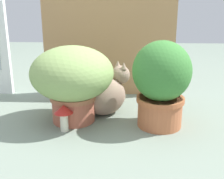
# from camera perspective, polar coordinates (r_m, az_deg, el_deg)

# --- Properties ---
(ground_plane) EXTENTS (6.00, 6.00, 0.00)m
(ground_plane) POSITION_cam_1_polar(r_m,az_deg,el_deg) (1.59, -1.66, -7.01)
(ground_plane) COLOR gray
(cardboard_backdrop) EXTENTS (0.90, 0.03, 0.94)m
(cardboard_backdrop) POSITION_cam_1_polar(r_m,az_deg,el_deg) (2.01, -0.63, 12.14)
(cardboard_backdrop) COLOR #AD8054
(cardboard_backdrop) RESTS_ON ground
(grass_planter) EXTENTS (0.45, 0.45, 0.42)m
(grass_planter) POSITION_cam_1_polar(r_m,az_deg,el_deg) (1.58, -7.80, 2.26)
(grass_planter) COLOR #AD5A44
(grass_planter) RESTS_ON ground
(leafy_planter) EXTENTS (0.30, 0.30, 0.46)m
(leafy_planter) POSITION_cam_1_polar(r_m,az_deg,el_deg) (1.52, 9.64, 1.55)
(leafy_planter) COLOR #BA6740
(leafy_planter) RESTS_ON ground
(cat) EXTENTS (0.37, 0.29, 0.32)m
(cat) POSITION_cam_1_polar(r_m,az_deg,el_deg) (1.70, -0.91, -0.92)
(cat) COLOR gray
(cat) RESTS_ON ground
(mushroom_ornament_red) EXTENTS (0.10, 0.10, 0.14)m
(mushroom_ornament_red) POSITION_cam_1_polar(r_m,az_deg,el_deg) (1.51, -9.44, -4.57)
(mushroom_ornament_red) COLOR silver
(mushroom_ornament_red) RESTS_ON ground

